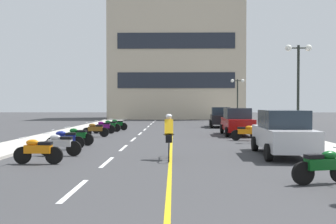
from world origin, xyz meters
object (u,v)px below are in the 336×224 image
at_px(motorcycle_3, 38,150).
at_px(motorcycle_2, 323,166).
at_px(street_lamp_far, 238,90).
at_px(parked_car_far, 220,117).
at_px(motorcycle_8, 95,130).
at_px(motorcycle_9, 103,127).
at_px(motorcycle_4, 60,144).
at_px(motorcycle_7, 246,132).
at_px(cyclist_rider, 169,136).
at_px(motorcycle_11, 117,124).
at_px(parked_car_near, 283,133).
at_px(motorcycle_10, 110,125).
at_px(parked_car_mid, 237,122).
at_px(motorcycle_5, 65,139).
at_px(motorcycle_6, 77,136).
at_px(street_lamp_mid, 298,70).

bearing_deg(motorcycle_3, motorcycle_2, -18.36).
height_order(street_lamp_far, parked_car_far, street_lamp_far).
distance_m(motorcycle_8, motorcycle_9, 2.69).
height_order(motorcycle_4, motorcycle_7, same).
bearing_deg(cyclist_rider, motorcycle_11, 106.64).
xyz_separation_m(street_lamp_far, motorcycle_11, (-11.35, -9.01, -3.10)).
bearing_deg(parked_car_near, street_lamp_far, 83.85).
bearing_deg(motorcycle_9, motorcycle_8, -89.34).
xyz_separation_m(motorcycle_7, motorcycle_8, (-9.07, 2.05, 0.00)).
bearing_deg(motorcycle_7, motorcycle_3, -138.15).
height_order(motorcycle_4, motorcycle_11, same).
xyz_separation_m(motorcycle_2, motorcycle_10, (-8.64, 17.07, 0.00)).
xyz_separation_m(street_lamp_far, cyclist_rider, (-6.98, -23.65, -2.68)).
relative_size(parked_car_near, parked_car_mid, 1.01).
xyz_separation_m(motorcycle_5, motorcycle_6, (0.07, 1.71, 0.00)).
relative_size(parked_car_near, motorcycle_5, 2.53).
bearing_deg(motorcycle_8, motorcycle_7, -12.70).
xyz_separation_m(street_lamp_mid, motorcycle_8, (-11.88, 2.40, -3.47)).
height_order(motorcycle_3, motorcycle_10, same).
height_order(motorcycle_7, cyclist_rider, cyclist_rider).
xyz_separation_m(parked_car_near, motorcycle_8, (-9.31, 7.82, -0.44)).
bearing_deg(motorcycle_4, motorcycle_11, 90.13).
bearing_deg(motorcycle_9, parked_car_far, 37.43).
bearing_deg(motorcycle_6, motorcycle_4, -84.82).
bearing_deg(parked_car_far, motorcycle_9, -142.57).
relative_size(street_lamp_far, motorcycle_7, 2.74).
bearing_deg(motorcycle_7, parked_car_far, 89.17).
bearing_deg(parked_car_near, cyclist_rider, -167.86).
relative_size(street_lamp_far, motorcycle_4, 2.73).
bearing_deg(motorcycle_7, motorcycle_2, -91.60).
bearing_deg(motorcycle_4, parked_car_near, 1.31).
height_order(motorcycle_11, cyclist_rider, cyclist_rider).
xyz_separation_m(street_lamp_mid, motorcycle_2, (-3.10, -10.31, -3.47)).
xyz_separation_m(parked_car_near, motorcycle_7, (-0.24, 5.77, -0.44)).
bearing_deg(motorcycle_2, motorcycle_11, 114.28).
bearing_deg(parked_car_near, motorcycle_10, 127.00).
height_order(motorcycle_4, motorcycle_6, same).
bearing_deg(motorcycle_3, parked_car_mid, 51.91).
relative_size(parked_car_mid, motorcycle_8, 2.50).
bearing_deg(motorcycle_7, parked_car_near, -87.65).
distance_m(motorcycle_9, cyclist_rider, 12.45).
bearing_deg(motorcycle_6, motorcycle_3, -87.97).
bearing_deg(motorcycle_4, motorcycle_8, 93.12).
bearing_deg(motorcycle_8, motorcycle_9, 90.66).
distance_m(motorcycle_3, motorcycle_8, 9.90).
relative_size(parked_car_near, motorcycle_6, 2.53).
distance_m(motorcycle_4, motorcycle_5, 1.91).
relative_size(street_lamp_mid, motorcycle_2, 3.13).
height_order(street_lamp_mid, parked_car_far, street_lamp_mid).
relative_size(parked_car_near, motorcycle_4, 2.52).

